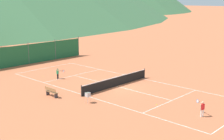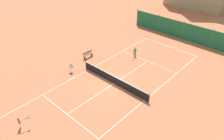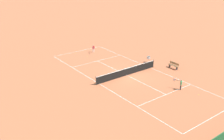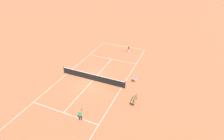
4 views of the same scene
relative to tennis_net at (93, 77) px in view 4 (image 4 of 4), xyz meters
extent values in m
plane|color=#B7603D|center=(0.00, 0.00, -0.50)|extent=(600.00, 600.00, 0.00)
cube|color=white|center=(0.00, -11.90, -0.50)|extent=(8.25, 0.05, 0.01)
cube|color=white|center=(-4.10, 0.00, -0.50)|extent=(0.05, 23.85, 0.01)
cube|color=white|center=(4.10, 0.00, -0.50)|extent=(0.05, 23.85, 0.01)
cube|color=white|center=(0.00, 6.40, -0.50)|extent=(8.20, 0.05, 0.01)
cube|color=white|center=(0.00, -6.40, -0.50)|extent=(8.20, 0.05, 0.01)
cube|color=white|center=(0.00, 0.00, -0.50)|extent=(0.05, 12.80, 0.01)
cylinder|color=#2D2D2D|center=(-4.55, 0.00, 0.03)|extent=(0.08, 0.08, 1.06)
cylinder|color=#2D2D2D|center=(4.55, 0.00, 0.03)|extent=(0.08, 0.08, 1.06)
cube|color=black|center=(0.00, 0.00, -0.04)|extent=(9.10, 0.02, 0.91)
cube|color=white|center=(0.00, 0.00, 0.43)|extent=(9.10, 0.04, 0.06)
cylinder|color=black|center=(-2.09, 6.56, -0.22)|extent=(0.10, 0.10, 0.56)
cylinder|color=black|center=(-2.25, 6.48, -0.22)|extent=(0.10, 0.10, 0.56)
cube|color=#239E5B|center=(-2.17, 6.52, 0.28)|extent=(0.31, 0.26, 0.43)
sphere|color=#A37556|center=(-2.17, 6.52, 0.61)|extent=(0.17, 0.17, 0.17)
cylinder|color=#A37556|center=(-2.02, 6.60, 0.28)|extent=(0.06, 0.06, 0.43)
cylinder|color=#A37556|center=(-2.22, 6.25, 0.45)|extent=(0.26, 0.41, 0.06)
cylinder|color=black|center=(-2.07, 5.97, 0.45)|extent=(0.12, 0.19, 0.03)
torus|color=red|center=(-1.96, 5.75, 0.45)|extent=(0.15, 0.26, 0.28)
cylinder|color=silver|center=(-1.96, 5.75, 0.45)|extent=(0.12, 0.22, 0.25)
cylinder|color=white|center=(-1.78, -9.99, -0.22)|extent=(0.10, 0.10, 0.56)
cylinder|color=white|center=(-1.61, -10.06, -0.22)|extent=(0.10, 0.10, 0.56)
cube|color=red|center=(-1.70, -10.02, 0.27)|extent=(0.31, 0.24, 0.43)
sphere|color=tan|center=(-1.70, -10.02, 0.60)|extent=(0.17, 0.17, 0.17)
cylinder|color=tan|center=(-1.86, -9.96, 0.27)|extent=(0.06, 0.06, 0.43)
cylinder|color=tan|center=(-1.46, -9.89, 0.44)|extent=(0.22, 0.42, 0.06)
cylinder|color=black|center=(-1.34, -9.60, 0.44)|extent=(0.10, 0.19, 0.03)
torus|color=#1E4CB2|center=(-1.25, -9.38, 0.44)|extent=(0.13, 0.27, 0.28)
cylinder|color=silver|center=(-1.25, -9.38, 0.44)|extent=(0.10, 0.23, 0.25)
sphere|color=#CCE033|center=(-1.82, -6.09, -0.47)|extent=(0.07, 0.07, 0.07)
sphere|color=#CCE033|center=(-2.67, 8.54, -0.47)|extent=(0.07, 0.07, 0.07)
sphere|color=#CCE033|center=(0.09, -9.00, -0.47)|extent=(0.07, 0.07, 0.07)
sphere|color=#CCE033|center=(-0.12, 0.65, -0.47)|extent=(0.07, 0.07, 0.07)
sphere|color=#CCE033|center=(0.86, -11.20, -0.47)|extent=(0.07, 0.07, 0.07)
sphere|color=#CCE033|center=(3.73, 5.67, -0.47)|extent=(0.07, 0.07, 0.07)
sphere|color=#CCE033|center=(3.55, -9.09, -0.47)|extent=(0.07, 0.07, 0.07)
cylinder|color=#B7B7BC|center=(-5.47, -1.81, -0.22)|extent=(0.02, 0.02, 0.55)
cylinder|color=#B7B7BC|center=(-5.13, -1.81, -0.22)|extent=(0.02, 0.02, 0.55)
cylinder|color=#B7B7BC|center=(-5.47, -1.47, -0.22)|extent=(0.02, 0.02, 0.55)
cylinder|color=#B7B7BC|center=(-5.13, -1.47, -0.22)|extent=(0.02, 0.02, 0.55)
cube|color=#B7B7BC|center=(-5.30, -1.64, 0.06)|extent=(0.34, 0.34, 0.02)
cube|color=#B7B7BC|center=(-5.30, -1.81, 0.22)|extent=(0.34, 0.02, 0.34)
cube|color=#B7B7BC|center=(-5.30, -1.47, 0.22)|extent=(0.34, 0.02, 0.34)
cube|color=#B7B7BC|center=(-5.47, -1.64, 0.22)|extent=(0.02, 0.34, 0.34)
cube|color=#B7B7BC|center=(-5.13, -1.64, 0.22)|extent=(0.02, 0.34, 0.34)
sphere|color=#CCE033|center=(-5.39, -1.67, 0.10)|extent=(0.07, 0.07, 0.07)
sphere|color=#CCE033|center=(-5.22, -1.59, 0.10)|extent=(0.07, 0.07, 0.07)
sphere|color=#CCE033|center=(-5.29, -1.56, 0.10)|extent=(0.07, 0.07, 0.07)
sphere|color=#CCE033|center=(-5.21, -1.70, 0.10)|extent=(0.07, 0.07, 0.07)
sphere|color=#CCE033|center=(-5.21, -1.63, 0.10)|extent=(0.07, 0.07, 0.07)
sphere|color=#CCE033|center=(-5.40, -1.67, 0.10)|extent=(0.07, 0.07, 0.07)
sphere|color=#CCE033|center=(-5.27, -1.74, 0.16)|extent=(0.07, 0.07, 0.07)
sphere|color=#CCE033|center=(-5.22, -1.64, 0.16)|extent=(0.07, 0.07, 0.07)
sphere|color=#CCE033|center=(-5.32, -1.65, 0.16)|extent=(0.07, 0.07, 0.07)
sphere|color=#CCE033|center=(-5.37, -1.69, 0.16)|extent=(0.07, 0.07, 0.07)
cube|color=olive|center=(-6.30, 1.94, -0.06)|extent=(0.36, 1.50, 0.05)
cube|color=olive|center=(-6.46, 1.94, 0.20)|extent=(0.04, 1.50, 0.28)
cube|color=#333338|center=(-6.30, 2.54, -0.28)|extent=(0.32, 0.06, 0.44)
cube|color=#333338|center=(-6.30, 1.34, -0.28)|extent=(0.32, 0.06, 0.44)
camera|label=1|loc=(-21.85, -19.85, 7.99)|focal=50.00mm
camera|label=2|loc=(12.77, -14.30, 13.82)|focal=35.00mm
camera|label=3|loc=(19.29, 22.48, 12.35)|focal=42.00mm
camera|label=4|loc=(-9.80, 16.49, 12.91)|focal=28.00mm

